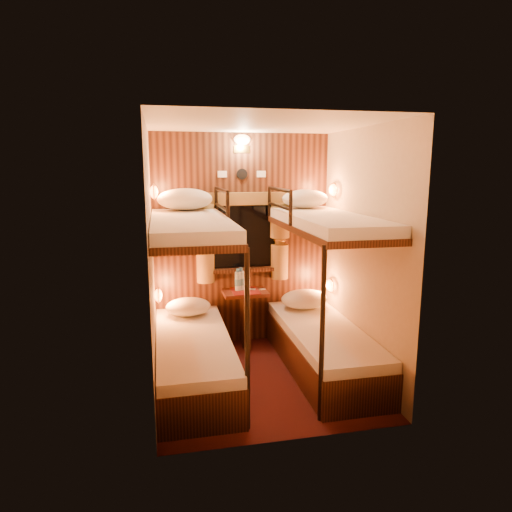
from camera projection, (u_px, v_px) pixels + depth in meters
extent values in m
plane|color=#3E1111|center=(262.00, 378.00, 4.46)|extent=(2.10, 2.10, 0.00)
plane|color=silver|center=(262.00, 124.00, 4.00)|extent=(2.10, 2.10, 0.00)
plane|color=#C6B293|center=(242.00, 240.00, 5.23)|extent=(2.40, 0.00, 2.40)
plane|color=#C6B293|center=(295.00, 286.00, 3.22)|extent=(2.40, 0.00, 2.40)
plane|color=#C6B293|center=(152.00, 262.00, 4.02)|extent=(0.00, 2.40, 2.40)
plane|color=#C6B293|center=(362.00, 254.00, 4.43)|extent=(0.00, 2.40, 2.40)
cube|color=black|center=(242.00, 240.00, 5.22)|extent=(2.00, 0.03, 2.40)
cube|color=black|center=(194.00, 364.00, 4.36)|extent=(0.70, 1.90, 0.35)
cube|color=white|center=(193.00, 342.00, 4.31)|extent=(0.68, 1.88, 0.10)
cube|color=black|center=(190.00, 232.00, 4.11)|extent=(0.70, 1.90, 0.06)
cube|color=white|center=(190.00, 223.00, 4.10)|extent=(0.68, 1.88, 0.10)
cylinder|color=black|center=(247.00, 342.00, 3.46)|extent=(0.04, 0.04, 1.45)
cylinder|color=black|center=(216.00, 203.00, 4.99)|extent=(0.04, 0.04, 0.32)
cylinder|color=black|center=(228.00, 210.00, 4.18)|extent=(0.04, 0.04, 0.32)
cylinder|color=black|center=(221.00, 190.00, 4.55)|extent=(0.04, 0.85, 0.04)
cylinder|color=black|center=(222.00, 207.00, 4.59)|extent=(0.03, 0.85, 0.03)
cube|color=black|center=(323.00, 353.00, 4.62)|extent=(0.70, 1.90, 0.35)
cube|color=white|center=(323.00, 332.00, 4.58)|extent=(0.68, 1.88, 0.10)
cube|color=black|center=(326.00, 228.00, 4.38)|extent=(0.70, 1.90, 0.06)
cube|color=white|center=(327.00, 220.00, 4.36)|extent=(0.68, 1.88, 0.10)
cylinder|color=black|center=(322.00, 336.00, 3.58)|extent=(0.04, 0.04, 1.45)
cylinder|color=black|center=(269.00, 202.00, 5.12)|extent=(0.04, 0.04, 0.32)
cylinder|color=black|center=(291.00, 209.00, 4.30)|extent=(0.04, 0.04, 0.32)
cylinder|color=black|center=(279.00, 190.00, 4.68)|extent=(0.04, 0.85, 0.04)
cylinder|color=black|center=(279.00, 206.00, 4.71)|extent=(0.03, 0.85, 0.03)
cube|color=black|center=(242.00, 236.00, 5.19)|extent=(0.98, 0.02, 0.78)
cube|color=black|center=(242.00, 237.00, 5.18)|extent=(0.90, 0.01, 0.70)
cube|color=black|center=(243.00, 270.00, 5.22)|extent=(1.00, 0.12, 0.04)
cube|color=olive|center=(243.00, 199.00, 5.08)|extent=(1.10, 0.06, 0.14)
cylinder|color=olive|center=(205.00, 222.00, 5.03)|extent=(0.22, 0.22, 0.40)
cylinder|color=olive|center=(205.00, 243.00, 5.07)|extent=(0.11, 0.11, 0.12)
cylinder|color=olive|center=(206.00, 265.00, 5.12)|extent=(0.20, 0.20, 0.40)
torus|color=#B98C36|center=(205.00, 243.00, 5.07)|extent=(0.14, 0.14, 0.02)
cylinder|color=olive|center=(280.00, 220.00, 5.20)|extent=(0.22, 0.22, 0.40)
cylinder|color=olive|center=(280.00, 240.00, 5.25)|extent=(0.11, 0.11, 0.12)
cylinder|color=olive|center=(280.00, 261.00, 5.29)|extent=(0.20, 0.20, 0.40)
torus|color=#B98C36|center=(280.00, 240.00, 5.25)|extent=(0.14, 0.14, 0.02)
cylinder|color=black|center=(242.00, 174.00, 5.06)|extent=(0.12, 0.02, 0.12)
cube|color=silver|center=(222.00, 174.00, 5.01)|extent=(0.10, 0.01, 0.07)
cube|color=silver|center=(261.00, 174.00, 5.10)|extent=(0.10, 0.01, 0.07)
cube|color=#B98C36|center=(242.00, 149.00, 5.01)|extent=(0.18, 0.01, 0.08)
ellipsoid|color=#FFCC8C|center=(242.00, 140.00, 4.97)|extent=(0.18, 0.09, 0.11)
ellipsoid|color=orange|center=(158.00, 295.00, 4.80)|extent=(0.08, 0.20, 0.13)
torus|color=#B98C36|center=(158.00, 295.00, 4.80)|extent=(0.02, 0.17, 0.17)
ellipsoid|color=orange|center=(154.00, 192.00, 4.59)|extent=(0.08, 0.20, 0.13)
torus|color=#B98C36|center=(154.00, 192.00, 4.59)|extent=(0.02, 0.17, 0.17)
ellipsoid|color=orange|center=(330.00, 286.00, 5.19)|extent=(0.08, 0.20, 0.13)
torus|color=#B98C36|center=(330.00, 286.00, 5.19)|extent=(0.02, 0.17, 0.17)
ellipsoid|color=orange|center=(334.00, 190.00, 4.98)|extent=(0.08, 0.20, 0.13)
torus|color=#B98C36|center=(334.00, 190.00, 4.98)|extent=(0.02, 0.17, 0.17)
cube|color=#572214|center=(245.00, 293.00, 5.15)|extent=(0.50, 0.34, 0.04)
cube|color=black|center=(245.00, 320.00, 5.21)|extent=(0.08, 0.30, 0.61)
cube|color=maroon|center=(245.00, 291.00, 5.15)|extent=(0.30, 0.34, 0.01)
cylinder|color=#99BFE5|center=(238.00, 281.00, 5.15)|extent=(0.07, 0.07, 0.22)
cylinder|color=#3D78B7|center=(238.00, 282.00, 5.15)|extent=(0.07, 0.07, 0.08)
cylinder|color=#3D78B7|center=(238.00, 270.00, 5.12)|extent=(0.04, 0.04, 0.03)
cylinder|color=#99BFE5|center=(241.00, 281.00, 5.17)|extent=(0.07, 0.07, 0.22)
cylinder|color=#3D78B7|center=(241.00, 282.00, 5.17)|extent=(0.08, 0.08, 0.08)
cylinder|color=#3D78B7|center=(241.00, 269.00, 5.14)|extent=(0.04, 0.04, 0.03)
cube|color=silver|center=(251.00, 289.00, 5.21)|extent=(0.11, 0.10, 0.01)
cube|color=silver|center=(263.00, 289.00, 5.22)|extent=(0.07, 0.06, 0.00)
ellipsoid|color=silver|center=(188.00, 307.00, 4.90)|extent=(0.48, 0.34, 0.19)
ellipsoid|color=silver|center=(304.00, 299.00, 5.14)|extent=(0.54, 0.38, 0.21)
ellipsoid|color=silver|center=(185.00, 199.00, 4.72)|extent=(0.57, 0.41, 0.22)
ellipsoid|color=silver|center=(305.00, 199.00, 4.98)|extent=(0.51, 0.36, 0.20)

